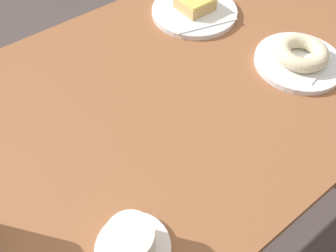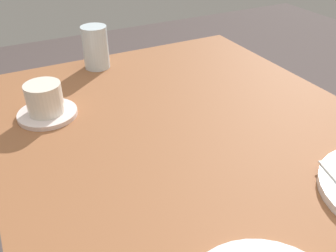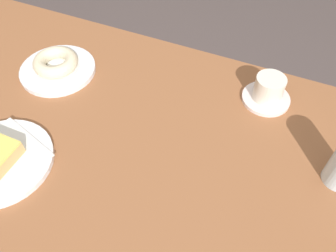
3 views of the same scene
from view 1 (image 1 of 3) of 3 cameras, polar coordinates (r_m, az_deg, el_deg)
name	(u,v)px [view 1 (image 1 of 3)]	position (r m, az deg, el deg)	size (l,w,h in m)	color
ground_plane	(189,205)	(1.43, 3.43, -12.82)	(6.00, 6.00, 0.00)	#504442
table	(201,92)	(0.87, 5.50, 5.68)	(1.26, 0.74, 0.73)	brown
plate_glazed_square	(194,11)	(1.00, 4.36, 18.31)	(0.23, 0.23, 0.01)	white
napkin_glazed_square	(194,9)	(0.99, 4.39, 18.71)	(0.17, 0.17, 0.00)	white
donut_glazed_square	(195,2)	(0.98, 4.46, 19.64)	(0.08, 0.08, 0.04)	tan
plate_sugar_ring	(298,62)	(0.89, 20.69, 9.87)	(0.21, 0.21, 0.01)	white
napkin_sugar_ring	(299,59)	(0.88, 20.84, 10.27)	(0.12, 0.12, 0.00)	white
donut_sugar_ring	(302,53)	(0.87, 21.20, 11.17)	(0.12, 0.12, 0.03)	beige
coffee_cup	(132,243)	(0.56, -6.01, -18.65)	(0.12, 0.12, 0.07)	silver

